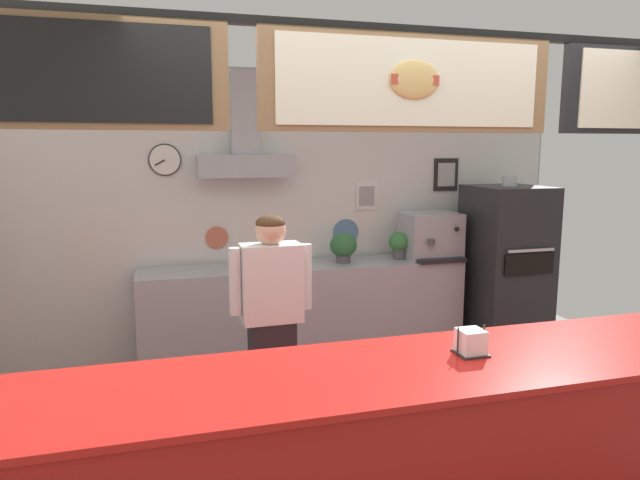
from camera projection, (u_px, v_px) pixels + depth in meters
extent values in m
cube|color=gray|center=(282.00, 214.00, 5.53)|extent=(5.67, 0.12, 2.71)
cube|color=silver|center=(283.00, 214.00, 5.47)|extent=(5.63, 0.01, 2.67)
cylinder|color=black|center=(165.00, 160.00, 5.08)|extent=(0.28, 0.02, 0.28)
cylinder|color=white|center=(165.00, 160.00, 5.07)|extent=(0.26, 0.01, 0.26)
cube|color=black|center=(160.00, 163.00, 5.05)|extent=(0.09, 0.01, 0.06)
cylinder|color=#C1664C|center=(217.00, 238.00, 5.31)|extent=(0.21, 0.02, 0.21)
cylinder|color=teal|center=(346.00, 232.00, 5.65)|extent=(0.26, 0.02, 0.26)
cube|color=teal|center=(498.00, 206.00, 6.08)|extent=(0.24, 0.02, 0.23)
cube|color=slate|center=(499.00, 206.00, 6.07)|extent=(0.17, 0.01, 0.17)
cube|color=white|center=(366.00, 196.00, 5.65)|extent=(0.22, 0.02, 0.27)
cube|color=#959595|center=(367.00, 196.00, 5.64)|extent=(0.16, 0.01, 0.19)
cube|color=black|center=(446.00, 175.00, 5.85)|extent=(0.27, 0.02, 0.33)
cube|color=#A8A8A8|center=(446.00, 175.00, 5.84)|extent=(0.19, 0.01, 0.24)
cube|color=#A3A5AD|center=(245.00, 166.00, 5.13)|extent=(0.86, 0.35, 0.20)
cube|color=#A3A5AD|center=(243.00, 113.00, 5.10)|extent=(0.24, 0.24, 0.73)
cube|color=#2D2D2D|center=(409.00, 30.00, 2.62)|extent=(4.66, 0.04, 0.04)
cube|color=olive|center=(43.00, 71.00, 2.21)|extent=(1.43, 0.05, 0.44)
cube|color=black|center=(42.00, 70.00, 2.18)|extent=(1.29, 0.01, 0.39)
cube|color=olive|center=(411.00, 83.00, 2.63)|extent=(1.43, 0.05, 0.44)
cube|color=#F2E5C6|center=(413.00, 83.00, 2.60)|extent=(1.29, 0.01, 0.39)
ellipsoid|color=#DBAD60|center=(415.00, 80.00, 2.59)|extent=(0.25, 0.04, 0.17)
cube|color=#B74233|center=(415.00, 80.00, 2.58)|extent=(0.23, 0.01, 0.04)
cube|color=red|center=(425.00, 471.00, 2.66)|extent=(4.65, 0.72, 1.00)
cube|color=red|center=(429.00, 366.00, 2.58)|extent=(4.74, 0.76, 0.03)
cube|color=#A3A5AD|center=(305.00, 313.00, 5.32)|extent=(2.99, 0.56, 0.92)
cube|color=gray|center=(305.00, 343.00, 5.37)|extent=(2.84, 0.52, 0.02)
cube|color=#232326|center=(505.00, 270.00, 5.55)|extent=(0.67, 0.71, 1.63)
cube|color=black|center=(529.00, 264.00, 5.18)|extent=(0.51, 0.02, 0.20)
cube|color=silver|center=(531.00, 250.00, 5.14)|extent=(0.47, 0.02, 0.02)
cylinder|color=silver|center=(510.00, 181.00, 5.41)|extent=(0.14, 0.14, 0.10)
cube|color=#232328|center=(273.00, 381.00, 3.86)|extent=(0.30, 0.21, 0.85)
cube|color=white|center=(271.00, 283.00, 3.74)|extent=(0.40, 0.23, 0.52)
cylinder|color=white|center=(306.00, 276.00, 3.81)|extent=(0.08, 0.08, 0.44)
cylinder|color=white|center=(235.00, 281.00, 3.67)|extent=(0.08, 0.08, 0.44)
sphere|color=#D8AD8E|center=(270.00, 230.00, 3.69)|extent=(0.20, 0.20, 0.20)
ellipsoid|color=#4C331E|center=(270.00, 223.00, 3.68)|extent=(0.19, 0.19, 0.11)
cube|color=#A3A5AD|center=(430.00, 236.00, 5.53)|extent=(0.53, 0.41, 0.44)
cylinder|color=#4C4C51|center=(431.00, 242.00, 5.29)|extent=(0.06, 0.06, 0.06)
cube|color=black|center=(442.00, 261.00, 5.33)|extent=(0.48, 0.10, 0.04)
sphere|color=black|center=(457.00, 229.00, 5.35)|extent=(0.04, 0.04, 0.04)
cylinder|color=#4C4C51|center=(343.00, 259.00, 5.33)|extent=(0.13, 0.13, 0.08)
ellipsoid|color=#2D6638|center=(343.00, 245.00, 5.31)|extent=(0.25, 0.25, 0.23)
cylinder|color=#4C4C51|center=(399.00, 254.00, 5.51)|extent=(0.13, 0.13, 0.10)
ellipsoid|color=#387A3D|center=(399.00, 242.00, 5.49)|extent=(0.21, 0.21, 0.18)
cube|color=#262628|center=(470.00, 353.00, 2.68)|extent=(0.14, 0.14, 0.01)
cylinder|color=#262628|center=(458.00, 342.00, 2.65)|extent=(0.01, 0.01, 0.14)
cylinder|color=#262628|center=(484.00, 339.00, 2.68)|extent=(0.01, 0.01, 0.14)
cube|color=white|center=(471.00, 342.00, 2.67)|extent=(0.12, 0.12, 0.11)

